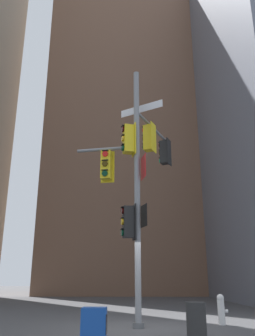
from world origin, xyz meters
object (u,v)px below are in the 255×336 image
at_px(fire_hydrant, 221,309).
at_px(newspaper_box, 94,335).
at_px(trash_bin, 196,321).
at_px(signal_pole_assembly, 137,169).

xyz_separation_m(fire_hydrant, newspaper_box, (-3.53, -5.28, -0.03)).
relative_size(fire_hydrant, newspaper_box, 1.02).
bearing_deg(trash_bin, signal_pole_assembly, 118.72).
distance_m(fire_hydrant, newspaper_box, 6.35).
distance_m(newspaper_box, trash_bin, 3.32).
bearing_deg(signal_pole_assembly, trash_bin, -61.28).
height_order(fire_hydrant, newspaper_box, fire_hydrant).
bearing_deg(fire_hydrant, newspaper_box, -123.78).
bearing_deg(trash_bin, fire_hydrant, 65.36).
bearing_deg(newspaper_box, fire_hydrant, 56.22).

